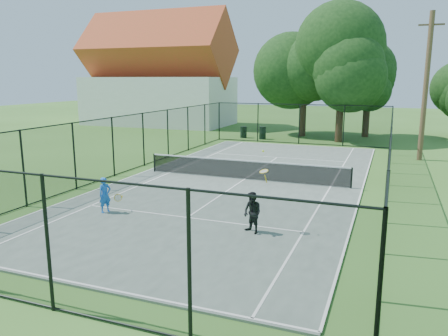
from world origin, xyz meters
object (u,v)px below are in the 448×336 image
(trash_bin_left, at_px, (243,132))
(trash_bin_right, at_px, (263,133))
(tennis_net, at_px, (245,169))
(player_black, at_px, (252,212))
(player_blue, at_px, (105,195))
(utility_pole, at_px, (426,87))

(trash_bin_left, distance_m, trash_bin_right, 1.75)
(trash_bin_right, bearing_deg, tennis_net, -77.22)
(trash_bin_left, height_order, trash_bin_right, trash_bin_right)
(trash_bin_left, bearing_deg, player_black, -70.76)
(trash_bin_left, relative_size, player_black, 0.36)
(player_blue, xyz_separation_m, player_black, (5.67, -0.16, 0.02))
(trash_bin_left, bearing_deg, player_blue, -84.87)
(tennis_net, bearing_deg, trash_bin_left, 108.76)
(trash_bin_left, height_order, player_blue, player_blue)
(trash_bin_left, relative_size, player_blue, 0.72)
(player_black, bearing_deg, trash_bin_right, 105.28)
(trash_bin_right, distance_m, player_black, 22.37)
(tennis_net, distance_m, player_black, 7.51)
(player_black, bearing_deg, utility_pole, 70.70)
(utility_pole, bearing_deg, trash_bin_left, 156.37)
(tennis_net, distance_m, trash_bin_right, 14.90)
(tennis_net, height_order, player_blue, player_blue)
(tennis_net, bearing_deg, trash_bin_right, 102.78)
(trash_bin_left, bearing_deg, trash_bin_right, -8.54)
(trash_bin_left, distance_m, player_black, 23.13)
(utility_pole, height_order, player_black, utility_pole)
(trash_bin_right, xyz_separation_m, player_black, (5.89, -21.57, 0.22))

